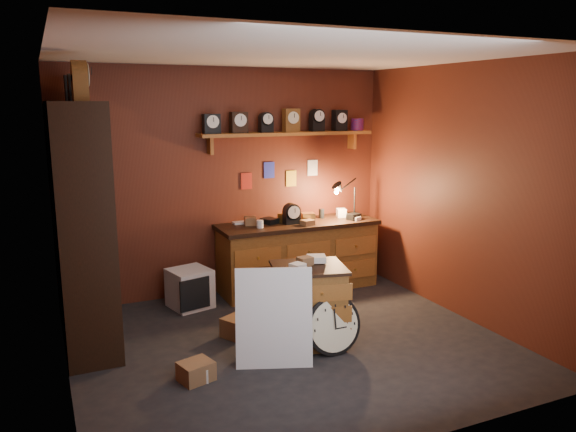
# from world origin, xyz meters

# --- Properties ---
(floor) EXTENTS (4.00, 4.00, 0.00)m
(floor) POSITION_xyz_m (0.00, 0.00, 0.00)
(floor) COLOR black
(floor) RESTS_ON ground
(room_shell) EXTENTS (4.02, 3.62, 2.71)m
(room_shell) POSITION_xyz_m (0.04, 0.11, 1.72)
(room_shell) COLOR #572314
(room_shell) RESTS_ON ground
(shelving_unit) EXTENTS (0.47, 1.60, 2.58)m
(shelving_unit) POSITION_xyz_m (-1.79, 0.98, 1.25)
(shelving_unit) COLOR black
(shelving_unit) RESTS_ON ground
(workbench) EXTENTS (2.00, 0.66, 1.36)m
(workbench) POSITION_xyz_m (0.77, 1.47, 0.47)
(workbench) COLOR brown
(workbench) RESTS_ON ground
(low_cabinet) EXTENTS (0.79, 0.72, 0.86)m
(low_cabinet) POSITION_xyz_m (0.17, -0.04, 0.42)
(low_cabinet) COLOR brown
(low_cabinet) RESTS_ON ground
(big_round_clock) EXTENTS (0.55, 0.18, 0.55)m
(big_round_clock) POSITION_xyz_m (0.27, -0.33, 0.27)
(big_round_clock) COLOR black
(big_round_clock) RESTS_ON ground
(white_panel) EXTENTS (0.70, 0.41, 0.89)m
(white_panel) POSITION_xyz_m (-0.31, -0.32, 0.00)
(white_panel) COLOR silver
(white_panel) RESTS_ON ground
(mini_fridge) EXTENTS (0.51, 0.53, 0.44)m
(mini_fridge) POSITION_xyz_m (-0.63, 1.39, 0.22)
(mini_fridge) COLOR silver
(mini_fridge) RESTS_ON ground
(floor_box_a) EXTENTS (0.32, 0.29, 0.16)m
(floor_box_a) POSITION_xyz_m (-1.03, -0.32, 0.08)
(floor_box_a) COLOR brown
(floor_box_a) RESTS_ON ground
(floor_box_b) EXTENTS (0.26, 0.29, 0.12)m
(floor_box_b) POSITION_xyz_m (-1.01, -0.28, 0.06)
(floor_box_b) COLOR white
(floor_box_b) RESTS_ON ground
(floor_box_c) EXTENTS (0.34, 0.32, 0.20)m
(floor_box_c) POSITION_xyz_m (-0.42, 0.41, 0.10)
(floor_box_c) COLOR brown
(floor_box_c) RESTS_ON ground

